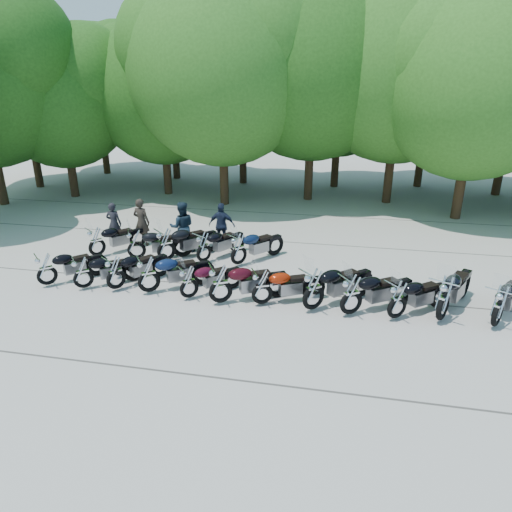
% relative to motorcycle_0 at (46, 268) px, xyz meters
% --- Properties ---
extents(ground, '(90.00, 90.00, 0.00)m').
position_rel_motorcycle_0_xyz_m(ground, '(6.35, -0.47, -0.60)').
color(ground, '#9E988F').
rests_on(ground, ground).
extents(tree_0, '(7.50, 7.50, 9.21)m').
position_rel_motorcycle_0_xyz_m(tree_0, '(-9.07, 12.51, 4.85)').
color(tree_0, '#3A2614').
rests_on(tree_0, ground).
extents(tree_1, '(6.97, 6.97, 8.55)m').
position_rel_motorcycle_0_xyz_m(tree_1, '(-5.69, 10.76, 4.46)').
color(tree_1, '#3A2614').
rests_on(tree_1, ground).
extents(tree_2, '(7.31, 7.31, 8.97)m').
position_rel_motorcycle_0_xyz_m(tree_2, '(-0.90, 12.36, 4.71)').
color(tree_2, '#3A2614').
rests_on(tree_2, ground).
extents(tree_3, '(8.70, 8.70, 10.67)m').
position_rel_motorcycle_0_xyz_m(tree_3, '(2.78, 10.76, 5.72)').
color(tree_3, '#3A2614').
rests_on(tree_3, ground).
extents(tree_4, '(9.13, 9.13, 11.20)m').
position_rel_motorcycle_0_xyz_m(tree_4, '(6.89, 12.61, 6.03)').
color(tree_4, '#3A2614').
rests_on(tree_4, ground).
extents(tree_5, '(9.04, 9.04, 11.10)m').
position_rel_motorcycle_0_xyz_m(tree_5, '(10.97, 12.73, 5.97)').
color(tree_5, '#3A2614').
rests_on(tree_5, ground).
extents(tree_6, '(8.00, 8.00, 9.82)m').
position_rel_motorcycle_0_xyz_m(tree_6, '(13.91, 10.34, 5.21)').
color(tree_6, '#3A2614').
rests_on(tree_6, ground).
extents(tree_9, '(7.59, 7.59, 9.32)m').
position_rel_motorcycle_0_xyz_m(tree_9, '(-7.18, 17.11, 4.92)').
color(tree_9, '#3A2614').
rests_on(tree_9, ground).
extents(tree_10, '(7.78, 7.78, 9.55)m').
position_rel_motorcycle_0_xyz_m(tree_10, '(-1.94, 16.50, 5.06)').
color(tree_10, '#3A2614').
rests_on(tree_10, ground).
extents(tree_11, '(7.56, 7.56, 9.28)m').
position_rel_motorcycle_0_xyz_m(tree_11, '(2.59, 15.95, 4.89)').
color(tree_11, '#3A2614').
rests_on(tree_11, ground).
extents(tree_12, '(7.88, 7.88, 9.67)m').
position_rel_motorcycle_0_xyz_m(tree_12, '(8.15, 15.99, 5.12)').
color(tree_12, '#3A2614').
rests_on(tree_12, ground).
extents(tree_13, '(8.31, 8.31, 10.20)m').
position_rel_motorcycle_0_xyz_m(tree_13, '(13.04, 17.00, 5.44)').
color(tree_13, '#3A2614').
rests_on(tree_13, ground).
extents(motorcycle_0, '(1.94, 1.98, 1.20)m').
position_rel_motorcycle_0_xyz_m(motorcycle_0, '(0.00, 0.00, 0.00)').
color(motorcycle_0, black).
rests_on(motorcycle_0, ground).
extents(motorcycle_1, '(2.03, 1.77, 1.17)m').
position_rel_motorcycle_0_xyz_m(motorcycle_1, '(1.21, 0.01, -0.01)').
color(motorcycle_1, black).
rests_on(motorcycle_1, ground).
extents(motorcycle_2, '(1.79, 2.17, 1.23)m').
position_rel_motorcycle_0_xyz_m(motorcycle_2, '(2.22, 0.15, 0.02)').
color(motorcycle_2, black).
rests_on(motorcycle_2, ground).
extents(motorcycle_3, '(2.31, 1.90, 1.31)m').
position_rel_motorcycle_0_xyz_m(motorcycle_3, '(3.30, 0.12, 0.06)').
color(motorcycle_3, '#0D193A').
rests_on(motorcycle_3, ground).
extents(motorcycle_4, '(1.90, 1.83, 1.15)m').
position_rel_motorcycle_0_xyz_m(motorcycle_4, '(4.58, 0.00, -0.03)').
color(motorcycle_4, '#3A0817').
rests_on(motorcycle_4, ground).
extents(motorcycle_5, '(2.44, 1.76, 1.35)m').
position_rel_motorcycle_0_xyz_m(motorcycle_5, '(5.57, -0.14, 0.07)').
color(motorcycle_5, black).
rests_on(motorcycle_5, ground).
extents(motorcycle_6, '(2.21, 1.54, 1.21)m').
position_rel_motorcycle_0_xyz_m(motorcycle_6, '(6.73, 0.01, 0.01)').
color(motorcycle_6, maroon).
rests_on(motorcycle_6, ground).
extents(motorcycle_7, '(2.34, 2.25, 1.41)m').
position_rel_motorcycle_0_xyz_m(motorcycle_7, '(8.17, -0.04, 0.10)').
color(motorcycle_7, black).
rests_on(motorcycle_7, ground).
extents(motorcycle_8, '(2.37, 1.94, 1.34)m').
position_rel_motorcycle_0_xyz_m(motorcycle_8, '(9.19, -0.12, 0.07)').
color(motorcycle_8, black).
rests_on(motorcycle_8, ground).
extents(motorcycle_9, '(2.14, 1.91, 1.25)m').
position_rel_motorcycle_0_xyz_m(motorcycle_9, '(10.38, -0.10, 0.02)').
color(motorcycle_9, black).
rests_on(motorcycle_9, ground).
extents(motorcycle_10, '(1.87, 2.61, 1.44)m').
position_rel_motorcycle_0_xyz_m(motorcycle_10, '(11.54, 0.04, 0.12)').
color(motorcycle_10, black).
rests_on(motorcycle_10, ground).
extents(motorcycle_11, '(1.81, 2.36, 1.32)m').
position_rel_motorcycle_0_xyz_m(motorcycle_11, '(12.86, -0.02, 0.06)').
color(motorcycle_11, black).
rests_on(motorcycle_11, ground).
extents(motorcycle_12, '(1.87, 2.16, 1.25)m').
position_rel_motorcycle_0_xyz_m(motorcycle_12, '(0.23, 2.59, 0.02)').
color(motorcycle_12, black).
rests_on(motorcycle_12, ground).
extents(motorcycle_13, '(2.31, 1.51, 1.26)m').
position_rel_motorcycle_0_xyz_m(motorcycle_13, '(1.75, 2.59, 0.03)').
color(motorcycle_13, black).
rests_on(motorcycle_13, ground).
extents(motorcycle_14, '(2.20, 2.27, 1.37)m').
position_rel_motorcycle_0_xyz_m(motorcycle_14, '(2.85, 2.62, 0.08)').
color(motorcycle_14, black).
rests_on(motorcycle_14, ground).
extents(motorcycle_15, '(1.78, 2.22, 1.25)m').
position_rel_motorcycle_0_xyz_m(motorcycle_15, '(4.16, 2.78, 0.03)').
color(motorcycle_15, black).
rests_on(motorcycle_15, ground).
extents(motorcycle_16, '(1.99, 2.21, 1.29)m').
position_rel_motorcycle_0_xyz_m(motorcycle_16, '(5.41, 2.76, 0.05)').
color(motorcycle_16, '#0B1834').
rests_on(motorcycle_16, ground).
extents(rider_0, '(0.61, 0.40, 1.66)m').
position_rel_motorcycle_0_xyz_m(rider_0, '(0.19, 4.02, 0.23)').
color(rider_0, black).
rests_on(rider_0, ground).
extents(rider_1, '(1.10, 0.98, 1.89)m').
position_rel_motorcycle_0_xyz_m(rider_1, '(3.04, 3.78, 0.35)').
color(rider_1, '#1B2B38').
rests_on(rider_1, ground).
extents(rider_2, '(1.02, 0.44, 1.72)m').
position_rel_motorcycle_0_xyz_m(rider_2, '(4.35, 4.50, 0.26)').
color(rider_2, '#1C243B').
rests_on(rider_2, ground).
extents(rider_3, '(0.72, 0.53, 1.83)m').
position_rel_motorcycle_0_xyz_m(rider_3, '(1.27, 4.16, 0.31)').
color(rider_3, black).
rests_on(rider_3, ground).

